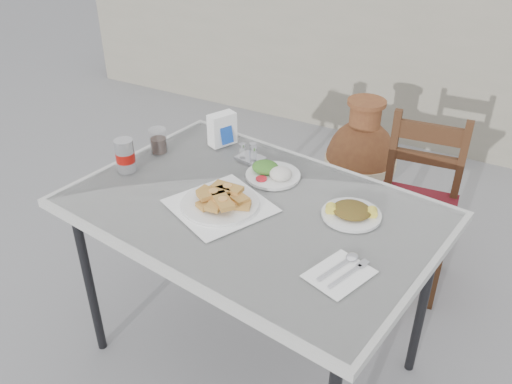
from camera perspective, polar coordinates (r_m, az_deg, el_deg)
The scene contains 13 objects.
ground at distance 2.39m, azimuth 0.62°, elevation -18.64°, with size 80.00×80.00×0.00m, color slate.
cafe_table at distance 1.96m, azimuth -0.44°, elevation -2.70°, with size 1.40×1.05×0.79m.
pide_plate at distance 1.91m, azimuth -3.82°, elevation -0.74°, with size 0.42×0.42×0.06m.
salad_rice_plate at distance 2.09m, azimuth 1.74°, elevation 2.10°, with size 0.21×0.21×0.05m.
salad_chopped_plate at distance 1.89m, azimuth 10.03°, elevation -2.08°, with size 0.21×0.21×0.04m.
soda_can at distance 2.16m, azimuth -13.61°, elevation 3.75°, with size 0.07×0.07×0.13m.
cola_glass at distance 2.29m, azimuth -10.24°, elevation 5.20°, with size 0.07×0.07×0.10m.
napkin_holder at distance 2.32m, azimuth -3.58°, elevation 6.62°, with size 0.10×0.13×0.14m.
condiment_caddy at distance 2.20m, azimuth -0.62°, elevation 3.96°, with size 0.12×0.10×0.08m.
cutlery_napkin at distance 1.65m, azimuth 9.05°, elevation -8.20°, with size 0.20×0.23×0.01m.
chair at distance 2.69m, azimuth 16.46°, elevation -1.16°, with size 0.40×0.40×0.84m.
terracotta_urn at distance 3.19m, azimuth 10.89°, elevation 3.06°, with size 0.41×0.41×0.72m.
back_wall at distance 4.10m, azimuth 18.06°, elevation 12.73°, with size 6.00×0.25×1.20m, color gray.
Camera 1 is at (0.71, -1.34, 1.85)m, focal length 38.00 mm.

